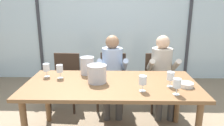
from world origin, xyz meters
name	(u,v)px	position (x,y,z in m)	size (l,w,h in m)	color
ground	(113,102)	(0.00, 1.00, 0.00)	(14.00, 14.00, 0.00)	#847056
window_glass_panel	(114,21)	(0.00, 2.30, 1.30)	(7.25, 0.03, 2.60)	silver
window_mullion_left	(39,21)	(-1.63, 2.28, 1.30)	(0.06, 0.06, 2.60)	#38383D
window_mullion_right	(190,21)	(1.63, 2.28, 1.30)	(0.06, 0.06, 2.60)	#38383D
hillside_vineyard	(115,26)	(0.00, 5.70, 0.87)	(13.25, 2.40, 1.74)	#477A38
dining_table	(111,89)	(0.00, 0.00, 0.67)	(2.05, 0.97, 0.74)	brown
chair_near_curtain	(66,76)	(-0.77, 0.89, 0.51)	(0.47, 0.47, 0.88)	#332319
chair_left_of_center	(112,76)	(-0.01, 0.92, 0.51)	(0.49, 0.49, 0.88)	#332319
chair_center	(159,76)	(0.76, 0.92, 0.51)	(0.50, 0.50, 0.88)	#332319
person_pale_blue_shirt	(112,69)	(0.00, 0.76, 0.68)	(0.47, 0.62, 1.20)	#9EB2D1
person_beige_jumper	(162,69)	(0.77, 0.76, 0.68)	(0.46, 0.61, 1.20)	#B7AD9E
ice_bucket_primary	(87,65)	(-0.33, 0.34, 0.86)	(0.19, 0.19, 0.23)	#B7B7BC
ice_bucket_secondary	(97,73)	(-0.17, 0.02, 0.85)	(0.23, 0.23, 0.22)	#B7B7BC
tasting_bowl	(186,85)	(0.85, -0.11, 0.77)	(0.17, 0.17, 0.05)	silver
wine_glass_by_left_taster	(177,84)	(0.68, -0.32, 0.86)	(0.08, 0.08, 0.17)	silver
wine_glass_near_bucket	(171,77)	(0.67, -0.10, 0.86)	(0.08, 0.08, 0.17)	silver
wine_glass_center_pour	(60,69)	(-0.66, 0.16, 0.87)	(0.08, 0.08, 0.17)	silver
wine_glass_by_right_taster	(46,68)	(-0.84, 0.21, 0.86)	(0.08, 0.08, 0.17)	silver
wine_glass_spare_empty	(143,81)	(0.34, -0.24, 0.86)	(0.08, 0.08, 0.17)	silver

